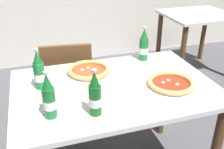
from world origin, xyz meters
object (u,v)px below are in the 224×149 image
Objects in this scene: beer_bottle_center at (144,46)px; chair_behind_table at (68,83)px; pizza_marinara_far at (171,84)px; beer_bottle_extra at (49,98)px; dining_table_main at (114,101)px; beer_bottle_left at (39,72)px; napkin_with_cutlery at (129,99)px; beer_bottle_right at (95,96)px; pizza_margherita_near at (89,71)px; dining_table_background at (197,26)px.

chair_behind_table is at bearing 149.58° from beer_bottle_center.
beer_bottle_extra reaches higher than pizza_marinara_far.
dining_table_main is 0.49m from beer_bottle_left.
napkin_with_cutlery is (-0.28, -0.05, -0.02)m from pizza_marinara_far.
beer_bottle_extra is (-0.22, 0.04, 0.00)m from beer_bottle_right.
napkin_with_cutlery is at bearing 18.94° from beer_bottle_right.
chair_behind_table is 0.93m from beer_bottle_right.
pizza_marinara_far reaches higher than dining_table_main.
beer_bottle_extra reaches higher than pizza_margherita_near.
beer_bottle_center is at bearing 13.84° from pizza_margherita_near.
dining_table_main is at bearing -136.27° from beer_bottle_center.
dining_table_background is 3.24× the size of beer_bottle_center.
pizza_margherita_near is at bearing 109.64° from chair_behind_table.
beer_bottle_left is at bearing -147.00° from dining_table_background.
beer_bottle_left is 0.31m from beer_bottle_extra.
dining_table_background is 1.60m from beer_bottle_center.
dining_table_main is 0.49m from beer_bottle_center.
dining_table_main and dining_table_background have the same top height.
dining_table_background is at bearing -148.82° from chair_behind_table.
dining_table_main is 4.86× the size of beer_bottle_right.
beer_bottle_center is 1.00× the size of beer_bottle_extra.
chair_behind_table is 0.51m from pizza_margherita_near.
beer_bottle_center is 0.88m from beer_bottle_extra.
beer_bottle_right is 0.22m from beer_bottle_extra.
pizza_marinara_far is at bearing -90.67° from beer_bottle_center.
beer_bottle_left is at bearing -163.78° from pizza_margherita_near.
pizza_marinara_far is at bearing -16.96° from beer_bottle_left.
pizza_margherita_near is 1.22× the size of beer_bottle_right.
pizza_margherita_near reaches higher than dining_table_main.
dining_table_background is 4.21× the size of napkin_with_cutlery.
chair_behind_table reaches higher than napkin_with_cutlery.
beer_bottle_center and beer_bottle_extra have the same top height.
beer_bottle_extra is (-1.89, -1.55, 0.26)m from dining_table_background.
pizza_marinara_far is 0.72m from beer_bottle_extra.
chair_behind_table is 2.78× the size of pizza_marinara_far.
beer_bottle_extra reaches higher than dining_table_main.
beer_bottle_extra is at bearing 168.39° from beer_bottle_right.
beer_bottle_center reaches higher than napkin_with_cutlery.
chair_behind_table reaches higher than dining_table_background.
dining_table_main is at bearing 115.72° from chair_behind_table.
dining_table_background is 2.46m from beer_bottle_extra.
pizza_margherita_near and pizza_marinara_far have the same top height.
chair_behind_table reaches higher than pizza_marinara_far.
napkin_with_cutlery is at bearing 3.70° from beer_bottle_extra.
beer_bottle_left is 1.00× the size of beer_bottle_right.
chair_behind_table is 0.71m from beer_bottle_center.
napkin_with_cutlery is (0.21, 0.07, -0.10)m from beer_bottle_right.
beer_bottle_center reaches higher than chair_behind_table.
beer_bottle_center is at bearing -138.28° from dining_table_background.
dining_table_main is 0.49m from beer_bottle_extra.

